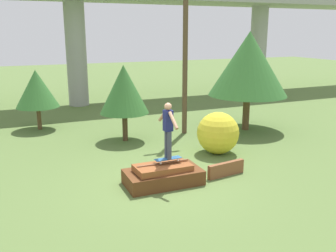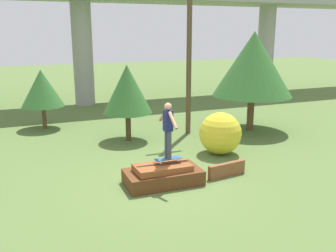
{
  "view_description": "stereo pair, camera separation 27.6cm",
  "coord_description": "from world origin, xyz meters",
  "px_view_note": "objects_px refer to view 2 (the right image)",
  "views": [
    {
      "loc": [
        -3.68,
        -8.81,
        4.07
      ],
      "look_at": [
        0.15,
        0.01,
        1.62
      ],
      "focal_mm": 40.0,
      "sensor_mm": 36.0,
      "label": 1
    },
    {
      "loc": [
        -3.43,
        -8.92,
        4.07
      ],
      "look_at": [
        0.15,
        0.01,
        1.62
      ],
      "focal_mm": 40.0,
      "sensor_mm": 36.0,
      "label": 2
    }
  ],
  "objects_px": {
    "tree_behind_left": "(42,88)",
    "tree_behind_right": "(127,89)",
    "skateboard": "(168,159)",
    "bush_yellow_flowering": "(220,133)",
    "utility_pole": "(189,41)",
    "tree_mid_back": "(253,64)",
    "skater": "(168,127)"
  },
  "relations": [
    {
      "from": "tree_mid_back",
      "to": "bush_yellow_flowering",
      "type": "xyz_separation_m",
      "value": [
        -2.74,
        -2.3,
        -2.05
      ]
    },
    {
      "from": "skateboard",
      "to": "bush_yellow_flowering",
      "type": "xyz_separation_m",
      "value": [
        2.59,
        1.7,
        0.02
      ]
    },
    {
      "from": "skater",
      "to": "tree_behind_left",
      "type": "height_order",
      "value": "tree_behind_left"
    },
    {
      "from": "skater",
      "to": "utility_pole",
      "type": "relative_size",
      "value": 0.22
    },
    {
      "from": "skater",
      "to": "utility_pole",
      "type": "distance_m",
      "value": 5.66
    },
    {
      "from": "utility_pole",
      "to": "skateboard",
      "type": "bearing_deg",
      "value": -120.81
    },
    {
      "from": "skater",
      "to": "tree_mid_back",
      "type": "bearing_deg",
      "value": 36.89
    },
    {
      "from": "tree_behind_left",
      "to": "bush_yellow_flowering",
      "type": "bearing_deg",
      "value": -47.66
    },
    {
      "from": "skater",
      "to": "bush_yellow_flowering",
      "type": "distance_m",
      "value": 3.22
    },
    {
      "from": "tree_mid_back",
      "to": "bush_yellow_flowering",
      "type": "relative_size",
      "value": 2.85
    },
    {
      "from": "skater",
      "to": "tree_behind_left",
      "type": "distance_m",
      "value": 7.97
    },
    {
      "from": "skater",
      "to": "bush_yellow_flowering",
      "type": "xyz_separation_m",
      "value": [
        2.59,
        1.7,
        -0.88
      ]
    },
    {
      "from": "tree_mid_back",
      "to": "bush_yellow_flowering",
      "type": "height_order",
      "value": "tree_mid_back"
    },
    {
      "from": "skateboard",
      "to": "skater",
      "type": "relative_size",
      "value": 0.49
    },
    {
      "from": "tree_behind_right",
      "to": "tree_behind_left",
      "type": "bearing_deg",
      "value": 132.91
    },
    {
      "from": "skater",
      "to": "tree_behind_right",
      "type": "height_order",
      "value": "tree_behind_right"
    },
    {
      "from": "skater",
      "to": "skateboard",
      "type": "bearing_deg",
      "value": 14.04
    },
    {
      "from": "utility_pole",
      "to": "tree_behind_right",
      "type": "distance_m",
      "value": 3.07
    },
    {
      "from": "skater",
      "to": "tree_mid_back",
      "type": "distance_m",
      "value": 6.77
    },
    {
      "from": "bush_yellow_flowering",
      "to": "skater",
      "type": "bearing_deg",
      "value": -146.65
    },
    {
      "from": "tree_behind_right",
      "to": "bush_yellow_flowering",
      "type": "height_order",
      "value": "tree_behind_right"
    },
    {
      "from": "utility_pole",
      "to": "tree_behind_right",
      "type": "bearing_deg",
      "value": -178.2
    },
    {
      "from": "tree_behind_right",
      "to": "tree_mid_back",
      "type": "xyz_separation_m",
      "value": [
        5.18,
        -0.44,
        0.8
      ]
    },
    {
      "from": "skateboard",
      "to": "skater",
      "type": "bearing_deg",
      "value": -165.96
    },
    {
      "from": "skateboard",
      "to": "tree_mid_back",
      "type": "relative_size",
      "value": 0.19
    },
    {
      "from": "tree_mid_back",
      "to": "bush_yellow_flowering",
      "type": "bearing_deg",
      "value": -140.05
    },
    {
      "from": "tree_behind_left",
      "to": "tree_behind_right",
      "type": "height_order",
      "value": "tree_behind_right"
    },
    {
      "from": "skateboard",
      "to": "utility_pole",
      "type": "distance_m",
      "value": 6.05
    },
    {
      "from": "tree_behind_left",
      "to": "utility_pole",
      "type": "bearing_deg",
      "value": -28.94
    },
    {
      "from": "skateboard",
      "to": "utility_pole",
      "type": "relative_size",
      "value": 0.11
    },
    {
      "from": "skater",
      "to": "tree_behind_left",
      "type": "xyz_separation_m",
      "value": [
        -2.7,
        7.5,
        0.15
      ]
    },
    {
      "from": "bush_yellow_flowering",
      "to": "utility_pole",
      "type": "bearing_deg",
      "value": 87.8
    }
  ]
}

